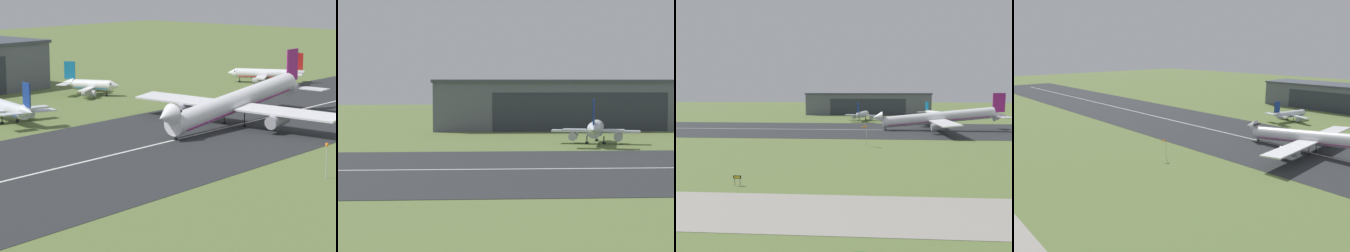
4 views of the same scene
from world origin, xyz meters
TOP-DOWN VIEW (x-y plane):
  - runway_strip at (0.00, 121.90)m, footprint 480.70×53.34m
  - runway_centreline at (0.00, 121.90)m, footprint 432.63×0.70m
  - airplane_landing at (57.99, 122.22)m, footprint 56.02×53.44m
  - airplane_parked_west at (67.45, 179.42)m, footprint 18.12×18.28m
  - airplane_parked_centre at (121.95, 156.90)m, footprint 20.44×24.95m
  - airplane_parked_east at (25.83, 163.27)m, footprint 19.93×23.69m
  - windsock_pole at (27.14, 81.73)m, footprint 2.23×1.41m

SIDE VIEW (x-z plane):
  - runway_strip at x=0.00m, z-range 0.00..0.06m
  - runway_centreline at x=0.00m, z-range 0.06..0.07m
  - airplane_parked_centre at x=121.95m, z-range -2.03..7.78m
  - airplane_parked_west at x=67.45m, z-range -1.82..7.82m
  - airplane_parked_east at x=25.83m, z-range -1.88..8.54m
  - airplane_landing at x=57.99m, z-range -2.56..13.05m
  - windsock_pole at x=27.14m, z-range 2.43..8.69m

